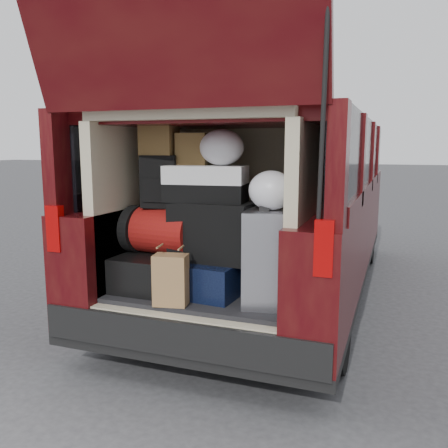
{
  "coord_description": "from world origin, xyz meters",
  "views": [
    {
      "loc": [
        1.21,
        -2.78,
        1.55
      ],
      "look_at": [
        0.11,
        0.2,
        1.02
      ],
      "focal_mm": 38.0,
      "sensor_mm": 36.0,
      "label": 1
    }
  ],
  "objects_px": {
    "black_hardshell": "(156,270)",
    "backpack": "(161,181)",
    "kraft_bag": "(171,280)",
    "black_soft_case": "(214,231)",
    "red_duffel": "(162,231)",
    "navy_hardshell": "(213,276)",
    "silver_roller": "(265,257)",
    "twotone_duffel": "(206,184)"
  },
  "relations": [
    {
      "from": "black_soft_case",
      "to": "twotone_duffel",
      "type": "height_order",
      "value": "twotone_duffel"
    },
    {
      "from": "navy_hardshell",
      "to": "silver_roller",
      "type": "xyz_separation_m",
      "value": [
        0.39,
        -0.08,
        0.19
      ]
    },
    {
      "from": "kraft_bag",
      "to": "twotone_duffel",
      "type": "xyz_separation_m",
      "value": [
        0.1,
        0.35,
        0.58
      ]
    },
    {
      "from": "navy_hardshell",
      "to": "twotone_duffel",
      "type": "relative_size",
      "value": 0.97
    },
    {
      "from": "navy_hardshell",
      "to": "red_duffel",
      "type": "relative_size",
      "value": 1.04
    },
    {
      "from": "black_soft_case",
      "to": "twotone_duffel",
      "type": "relative_size",
      "value": 1.03
    },
    {
      "from": "twotone_duffel",
      "to": "navy_hardshell",
      "type": "bearing_deg",
      "value": -22.93
    },
    {
      "from": "black_hardshell",
      "to": "kraft_bag",
      "type": "height_order",
      "value": "kraft_bag"
    },
    {
      "from": "kraft_bag",
      "to": "navy_hardshell",
      "type": "bearing_deg",
      "value": 55.26
    },
    {
      "from": "black_soft_case",
      "to": "backpack",
      "type": "xyz_separation_m",
      "value": [
        -0.4,
        0.01,
        0.32
      ]
    },
    {
      "from": "navy_hardshell",
      "to": "backpack",
      "type": "bearing_deg",
      "value": -178.96
    },
    {
      "from": "silver_roller",
      "to": "kraft_bag",
      "type": "xyz_separation_m",
      "value": [
        -0.54,
        -0.25,
        -0.14
      ]
    },
    {
      "from": "kraft_bag",
      "to": "black_soft_case",
      "type": "height_order",
      "value": "black_soft_case"
    },
    {
      "from": "black_hardshell",
      "to": "red_duffel",
      "type": "xyz_separation_m",
      "value": [
        0.05,
        0.02,
        0.28
      ]
    },
    {
      "from": "silver_roller",
      "to": "kraft_bag",
      "type": "relative_size",
      "value": 1.86
    },
    {
      "from": "black_hardshell",
      "to": "silver_roller",
      "type": "xyz_separation_m",
      "value": [
        0.82,
        -0.07,
        0.18
      ]
    },
    {
      "from": "black_hardshell",
      "to": "backpack",
      "type": "distance_m",
      "value": 0.63
    },
    {
      "from": "navy_hardshell",
      "to": "twotone_duffel",
      "type": "distance_m",
      "value": 0.63
    },
    {
      "from": "red_duffel",
      "to": "backpack",
      "type": "bearing_deg",
      "value": 138.44
    },
    {
      "from": "silver_roller",
      "to": "red_duffel",
      "type": "relative_size",
      "value": 1.2
    },
    {
      "from": "black_soft_case",
      "to": "red_duffel",
      "type": "bearing_deg",
      "value": -177.15
    },
    {
      "from": "kraft_bag",
      "to": "red_duffel",
      "type": "bearing_deg",
      "value": 113.72
    },
    {
      "from": "twotone_duffel",
      "to": "silver_roller",
      "type": "bearing_deg",
      "value": -19.0
    },
    {
      "from": "black_hardshell",
      "to": "black_soft_case",
      "type": "bearing_deg",
      "value": 3.46
    },
    {
      "from": "black_hardshell",
      "to": "navy_hardshell",
      "type": "bearing_deg",
      "value": 1.59
    },
    {
      "from": "silver_roller",
      "to": "twotone_duffel",
      "type": "distance_m",
      "value": 0.63
    },
    {
      "from": "kraft_bag",
      "to": "twotone_duffel",
      "type": "distance_m",
      "value": 0.69
    },
    {
      "from": "kraft_bag",
      "to": "twotone_duffel",
      "type": "bearing_deg",
      "value": 63.53
    },
    {
      "from": "silver_roller",
      "to": "red_duffel",
      "type": "height_order",
      "value": "silver_roller"
    },
    {
      "from": "silver_roller",
      "to": "backpack",
      "type": "distance_m",
      "value": 0.91
    },
    {
      "from": "kraft_bag",
      "to": "red_duffel",
      "type": "distance_m",
      "value": 0.48
    },
    {
      "from": "navy_hardshell",
      "to": "kraft_bag",
      "type": "xyz_separation_m",
      "value": [
        -0.15,
        -0.33,
        0.05
      ]
    },
    {
      "from": "twotone_duffel",
      "to": "black_hardshell",
      "type": "bearing_deg",
      "value": 176.61
    },
    {
      "from": "black_soft_case",
      "to": "backpack",
      "type": "height_order",
      "value": "backpack"
    },
    {
      "from": "black_hardshell",
      "to": "backpack",
      "type": "height_order",
      "value": "backpack"
    },
    {
      "from": "black_hardshell",
      "to": "navy_hardshell",
      "type": "relative_size",
      "value": 1.16
    },
    {
      "from": "navy_hardshell",
      "to": "twotone_duffel",
      "type": "bearing_deg",
      "value": 168.69
    },
    {
      "from": "black_hardshell",
      "to": "kraft_bag",
      "type": "distance_m",
      "value": 0.43
    },
    {
      "from": "black_soft_case",
      "to": "backpack",
      "type": "distance_m",
      "value": 0.52
    },
    {
      "from": "black_hardshell",
      "to": "black_soft_case",
      "type": "relative_size",
      "value": 1.09
    },
    {
      "from": "navy_hardshell",
      "to": "red_duffel",
      "type": "distance_m",
      "value": 0.48
    },
    {
      "from": "black_hardshell",
      "to": "black_soft_case",
      "type": "height_order",
      "value": "black_soft_case"
    }
  ]
}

